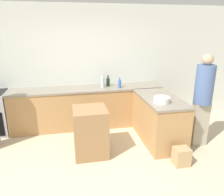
{
  "coord_description": "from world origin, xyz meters",
  "views": [
    {
      "loc": [
        -0.37,
        -2.95,
        2.18
      ],
      "look_at": [
        0.38,
        0.8,
        0.96
      ],
      "focal_mm": 35.0,
      "sensor_mm": 36.0,
      "label": 1
    }
  ],
  "objects_px": {
    "water_bottle_blue": "(120,84)",
    "island_table": "(90,132)",
    "wine_bottle_dark": "(108,82)",
    "person_at_peninsula": "(203,97)",
    "mixing_bowl": "(162,100)",
    "paper_bag": "(181,156)",
    "dish_soap_bottle": "(103,82)",
    "vinegar_bottle_clear": "(102,82)"
  },
  "relations": [
    {
      "from": "dish_soap_bottle",
      "to": "paper_bag",
      "type": "distance_m",
      "value": 2.42
    },
    {
      "from": "vinegar_bottle_clear",
      "to": "dish_soap_bottle",
      "type": "height_order",
      "value": "vinegar_bottle_clear"
    },
    {
      "from": "wine_bottle_dark",
      "to": "person_at_peninsula",
      "type": "xyz_separation_m",
      "value": [
        1.53,
        -1.35,
        -0.05
      ]
    },
    {
      "from": "mixing_bowl",
      "to": "person_at_peninsula",
      "type": "distance_m",
      "value": 0.8
    },
    {
      "from": "water_bottle_blue",
      "to": "person_at_peninsula",
      "type": "height_order",
      "value": "person_at_peninsula"
    },
    {
      "from": "mixing_bowl",
      "to": "paper_bag",
      "type": "relative_size",
      "value": 0.94
    },
    {
      "from": "mixing_bowl",
      "to": "water_bottle_blue",
      "type": "height_order",
      "value": "water_bottle_blue"
    },
    {
      "from": "vinegar_bottle_clear",
      "to": "person_at_peninsula",
      "type": "relative_size",
      "value": 0.18
    },
    {
      "from": "island_table",
      "to": "mixing_bowl",
      "type": "bearing_deg",
      "value": -2.28
    },
    {
      "from": "vinegar_bottle_clear",
      "to": "person_at_peninsula",
      "type": "height_order",
      "value": "person_at_peninsula"
    },
    {
      "from": "vinegar_bottle_clear",
      "to": "wine_bottle_dark",
      "type": "height_order",
      "value": "vinegar_bottle_clear"
    },
    {
      "from": "island_table",
      "to": "vinegar_bottle_clear",
      "type": "height_order",
      "value": "vinegar_bottle_clear"
    },
    {
      "from": "island_table",
      "to": "dish_soap_bottle",
      "type": "relative_size",
      "value": 4.54
    },
    {
      "from": "dish_soap_bottle",
      "to": "person_at_peninsula",
      "type": "bearing_deg",
      "value": -41.84
    },
    {
      "from": "person_at_peninsula",
      "to": "mixing_bowl",
      "type": "bearing_deg",
      "value": 178.68
    },
    {
      "from": "mixing_bowl",
      "to": "wine_bottle_dark",
      "type": "relative_size",
      "value": 1.16
    },
    {
      "from": "mixing_bowl",
      "to": "water_bottle_blue",
      "type": "xyz_separation_m",
      "value": [
        -0.5,
        1.15,
        0.04
      ]
    },
    {
      "from": "water_bottle_blue",
      "to": "vinegar_bottle_clear",
      "type": "distance_m",
      "value": 0.39
    },
    {
      "from": "island_table",
      "to": "mixing_bowl",
      "type": "relative_size",
      "value": 3.02
    },
    {
      "from": "island_table",
      "to": "paper_bag",
      "type": "distance_m",
      "value": 1.6
    },
    {
      "from": "dish_soap_bottle",
      "to": "person_at_peninsula",
      "type": "xyz_separation_m",
      "value": [
        1.64,
        -1.47,
        -0.03
      ]
    },
    {
      "from": "dish_soap_bottle",
      "to": "island_table",
      "type": "bearing_deg",
      "value": -107.79
    },
    {
      "from": "wine_bottle_dark",
      "to": "person_at_peninsula",
      "type": "relative_size",
      "value": 0.14
    },
    {
      "from": "water_bottle_blue",
      "to": "wine_bottle_dark",
      "type": "xyz_separation_m",
      "value": [
        -0.23,
        0.18,
        0.01
      ]
    },
    {
      "from": "dish_soap_bottle",
      "to": "vinegar_bottle_clear",
      "type": "bearing_deg",
      "value": -99.9
    },
    {
      "from": "island_table",
      "to": "paper_bag",
      "type": "bearing_deg",
      "value": -24.08
    },
    {
      "from": "island_table",
      "to": "wine_bottle_dark",
      "type": "bearing_deg",
      "value": 66.52
    },
    {
      "from": "wine_bottle_dark",
      "to": "vinegar_bottle_clear",
      "type": "bearing_deg",
      "value": -151.51
    },
    {
      "from": "water_bottle_blue",
      "to": "dish_soap_bottle",
      "type": "bearing_deg",
      "value": 138.09
    },
    {
      "from": "wine_bottle_dark",
      "to": "person_at_peninsula",
      "type": "distance_m",
      "value": 2.04
    },
    {
      "from": "mixing_bowl",
      "to": "dish_soap_bottle",
      "type": "distance_m",
      "value": 1.68
    },
    {
      "from": "water_bottle_blue",
      "to": "person_at_peninsula",
      "type": "distance_m",
      "value": 1.75
    },
    {
      "from": "island_table",
      "to": "dish_soap_bottle",
      "type": "xyz_separation_m",
      "value": [
        0.45,
        1.4,
        0.55
      ]
    },
    {
      "from": "island_table",
      "to": "mixing_bowl",
      "type": "distance_m",
      "value": 1.39
    },
    {
      "from": "water_bottle_blue",
      "to": "island_table",
      "type": "bearing_deg",
      "value": -125.54
    },
    {
      "from": "mixing_bowl",
      "to": "vinegar_bottle_clear",
      "type": "distance_m",
      "value": 1.53
    },
    {
      "from": "paper_bag",
      "to": "dish_soap_bottle",
      "type": "bearing_deg",
      "value": 115.83
    },
    {
      "from": "mixing_bowl",
      "to": "wine_bottle_dark",
      "type": "distance_m",
      "value": 1.52
    },
    {
      "from": "island_table",
      "to": "wine_bottle_dark",
      "type": "xyz_separation_m",
      "value": [
        0.56,
        1.28,
        0.58
      ]
    },
    {
      "from": "vinegar_bottle_clear",
      "to": "mixing_bowl",
      "type": "bearing_deg",
      "value": -55.22
    },
    {
      "from": "water_bottle_blue",
      "to": "wine_bottle_dark",
      "type": "bearing_deg",
      "value": 141.33
    },
    {
      "from": "mixing_bowl",
      "to": "paper_bag",
      "type": "xyz_separation_m",
      "value": [
        0.15,
        -0.59,
        -0.81
      ]
    }
  ]
}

